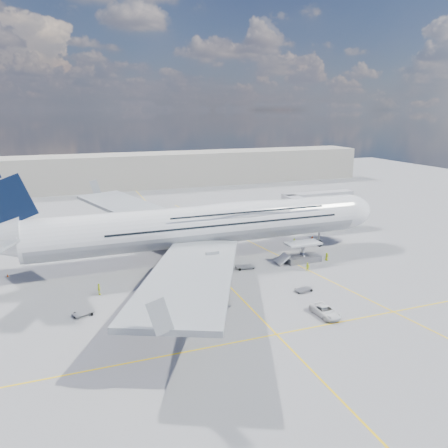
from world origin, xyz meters
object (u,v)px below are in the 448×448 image
object	(u,v)px
baggage_tug	(206,286)
cone_tail	(8,275)
dolly_row_c	(221,304)
jet_bridge	(312,202)
catering_truck_inner	(128,235)
crew_wing	(99,289)
dolly_back	(83,313)
dolly_nose_near	(245,267)
dolly_row_b	(188,318)
dolly_nose_far	(303,289)
crew_loader	(308,267)
cone_wing_left_outer	(129,240)
catering_truck_outer	(120,214)
crew_nose	(294,243)
cone_nose	(312,237)
dolly_row_a	(142,314)
cone_wing_right_inner	(152,299)
service_van	(325,311)
cargo_loader	(301,255)
cone_wing_right_outer	(125,311)
airliner	(204,224)
crew_tug	(184,309)
cone_wing_left_inner	(179,249)

from	to	relation	value
baggage_tug	cone_tail	bearing A→B (deg)	141.88
dolly_row_c	jet_bridge	bearing A→B (deg)	56.12
catering_truck_inner	crew_wing	world-z (taller)	catering_truck_inner
dolly_back	dolly_nose_near	bearing A→B (deg)	-6.08
dolly_row_b	dolly_nose_far	distance (m)	20.25
dolly_row_b	crew_loader	world-z (taller)	dolly_row_b
cone_wing_left_outer	dolly_nose_near	bearing A→B (deg)	-54.91
crew_loader	catering_truck_outer	bearing A→B (deg)	-179.61
crew_nose	cone_tail	bearing A→B (deg)	146.21
crew_loader	cone_nose	xyz separation A→B (m)	(11.52, 17.21, -0.50)
dolly_row_a	cone_nose	size ratio (longest dim) A/B	5.76
cone_wing_right_inner	service_van	bearing A→B (deg)	-31.64
dolly_nose_near	crew_wing	size ratio (longest dim) A/B	1.95
cargo_loader	cone_wing_right_outer	bearing A→B (deg)	-163.13
dolly_row_c	cone_wing_right_inner	xyz separation A→B (m)	(-8.79, 5.36, -0.02)
baggage_tug	crew_loader	world-z (taller)	baggage_tug
dolly_back	service_van	distance (m)	33.15
crew_nose	dolly_nose_far	bearing A→B (deg)	-146.43
dolly_nose_near	catering_truck_inner	xyz separation A→B (m)	(-17.05, 22.95, 1.27)
cone_wing_right_inner	cone_wing_left_outer	bearing A→B (deg)	87.72
dolly_row_b	dolly_nose_far	size ratio (longest dim) A/B	1.14
crew_nose	crew_loader	bearing A→B (deg)	-140.44
crew_loader	cone_nose	distance (m)	20.72
jet_bridge	cone_wing_left_outer	xyz separation A→B (m)	(-41.18, 6.08, -6.57)
jet_bridge	baggage_tug	size ratio (longest dim) A/B	5.69
dolly_nose_far	catering_truck_inner	bearing A→B (deg)	107.61
airliner	cone_nose	world-z (taller)	airliner
service_van	cone_nose	bearing A→B (deg)	58.49
crew_tug	cone_wing_left_outer	world-z (taller)	crew_tug
cargo_loader	cone_wing_right_outer	distance (m)	35.36
cone_tail	dolly_nose_far	bearing A→B (deg)	-27.57
airliner	dolly_row_a	size ratio (longest dim) A/B	22.01
dolly_row_a	service_van	bearing A→B (deg)	3.31
dolly_back	cone_wing_right_inner	distance (m)	9.90
catering_truck_inner	cone_nose	bearing A→B (deg)	-42.06
dolly_row_c	cone_wing_left_inner	xyz separation A→B (m)	(1.04, 27.33, -0.04)
baggage_tug	crew_nose	xyz separation A→B (m)	(23.89, 14.96, 0.12)
baggage_tug	dolly_nose_far	bearing A→B (deg)	-27.06
baggage_tug	crew_tug	distance (m)	8.46
crew_nose	cone_nose	distance (m)	8.27
cone_wing_left_outer	cone_wing_right_inner	distance (m)	31.71
dolly_back	cone_wing_right_inner	world-z (taller)	cone_wing_right_inner
dolly_nose_near	cone_wing_right_outer	bearing A→B (deg)	-142.73
jet_bridge	service_van	size ratio (longest dim) A/B	3.69
jet_bridge	cone_tail	bearing A→B (deg)	-173.27
baggage_tug	cone_nose	bearing A→B (deg)	24.93
catering_truck_outer	crew_nose	xyz separation A→B (m)	(30.27, -35.46, -0.71)
jet_bridge	dolly_row_c	world-z (taller)	jet_bridge
dolly_nose_far	crew_tug	xyz separation A→B (m)	(-19.50, -1.48, 0.60)
crew_loader	dolly_row_a	bearing A→B (deg)	-102.12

